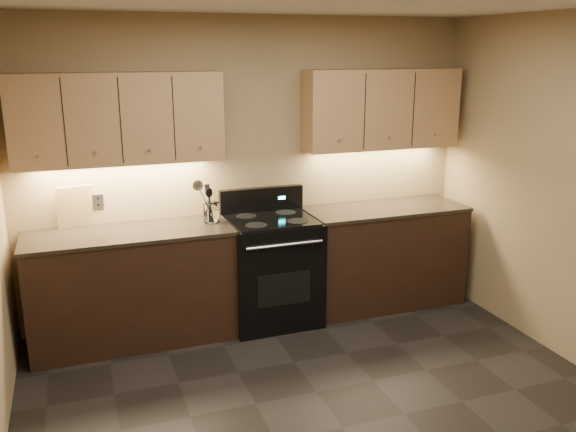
# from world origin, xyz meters

# --- Properties ---
(floor) EXTENTS (4.00, 4.00, 0.00)m
(floor) POSITION_xyz_m (0.00, 0.00, 0.00)
(floor) COLOR black
(floor) RESTS_ON ground
(wall_back) EXTENTS (4.00, 0.04, 2.60)m
(wall_back) POSITION_xyz_m (0.00, 2.00, 1.30)
(wall_back) COLOR tan
(wall_back) RESTS_ON ground
(counter_left) EXTENTS (1.62, 0.62, 0.93)m
(counter_left) POSITION_xyz_m (-1.10, 1.70, 0.47)
(counter_left) COLOR black
(counter_left) RESTS_ON ground
(counter_right) EXTENTS (1.46, 0.62, 0.93)m
(counter_right) POSITION_xyz_m (1.18, 1.70, 0.47)
(counter_right) COLOR black
(counter_right) RESTS_ON ground
(stove) EXTENTS (0.76, 0.68, 1.14)m
(stove) POSITION_xyz_m (0.08, 1.68, 0.48)
(stove) COLOR black
(stove) RESTS_ON ground
(upper_cab_left) EXTENTS (1.60, 0.30, 0.70)m
(upper_cab_left) POSITION_xyz_m (-1.10, 1.85, 1.80)
(upper_cab_left) COLOR tan
(upper_cab_left) RESTS_ON wall_back
(upper_cab_right) EXTENTS (1.44, 0.30, 0.70)m
(upper_cab_right) POSITION_xyz_m (1.18, 1.85, 1.80)
(upper_cab_right) COLOR tan
(upper_cab_right) RESTS_ON wall_back
(outlet_plate) EXTENTS (0.08, 0.01, 0.12)m
(outlet_plate) POSITION_xyz_m (-1.30, 1.99, 1.12)
(outlet_plate) COLOR #B2B5BA
(outlet_plate) RESTS_ON wall_back
(utensil_crock) EXTENTS (0.14, 0.14, 0.17)m
(utensil_crock) POSITION_xyz_m (-0.42, 1.75, 1.01)
(utensil_crock) COLOR white
(utensil_crock) RESTS_ON counter_left
(cutting_board) EXTENTS (0.28, 0.12, 0.35)m
(cutting_board) POSITION_xyz_m (-1.48, 1.96, 1.10)
(cutting_board) COLOR tan
(cutting_board) RESTS_ON counter_left
(black_spoon) EXTENTS (0.09, 0.15, 0.30)m
(black_spoon) POSITION_xyz_m (-0.42, 1.77, 1.09)
(black_spoon) COLOR black
(black_spoon) RESTS_ON utensil_crock
(black_turner) EXTENTS (0.11, 0.19, 0.33)m
(black_turner) POSITION_xyz_m (-0.42, 1.73, 1.10)
(black_turner) COLOR black
(black_turner) RESTS_ON utensil_crock
(steel_spatula) EXTENTS (0.23, 0.09, 0.38)m
(steel_spatula) POSITION_xyz_m (-0.40, 1.76, 1.13)
(steel_spatula) COLOR silver
(steel_spatula) RESTS_ON utensil_crock
(steel_skimmer) EXTENTS (0.22, 0.12, 0.36)m
(steel_skimmer) POSITION_xyz_m (-0.40, 1.74, 1.12)
(steel_skimmer) COLOR silver
(steel_skimmer) RESTS_ON utensil_crock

